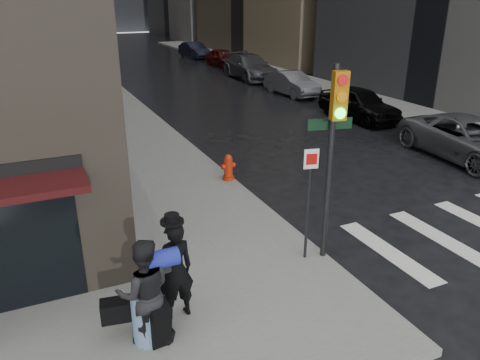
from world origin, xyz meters
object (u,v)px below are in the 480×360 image
object	(u,v)px
traffic_light	(331,140)
fire_hydrant	(228,168)
parked_car_2	(292,84)
parked_car_5	(194,50)
parked_car_1	(359,103)
parked_car_4	(223,58)
man_overcoat	(171,279)
man_jeans	(144,292)
parked_car_3	(250,67)
parked_car_0	(469,139)

from	to	relation	value
traffic_light	fire_hydrant	bearing A→B (deg)	103.03
parked_car_2	parked_car_5	distance (m)	18.88
traffic_light	fire_hydrant	size ratio (longest dim) A/B	5.07
parked_car_1	parked_car_4	distance (m)	18.90
man_overcoat	fire_hydrant	xyz separation A→B (m)	(3.55, 5.81, -0.49)
parked_car_5	man_jeans	bearing A→B (deg)	-115.37
fire_hydrant	parked_car_4	bearing A→B (deg)	67.72
man_jeans	parked_car_3	xyz separation A→B (m)	(13.25, 23.66, -0.26)
parked_car_4	parked_car_2	bearing A→B (deg)	-98.10
man_jeans	traffic_light	bearing A→B (deg)	-157.50
traffic_light	parked_car_3	distance (m)	24.51
parked_car_3	parked_car_4	world-z (taller)	parked_car_3
parked_car_4	parked_car_5	bearing A→B (deg)	88.59
traffic_light	fire_hydrant	xyz separation A→B (m)	(-0.04, 5.12, -2.30)
parked_car_0	man_overcoat	bearing A→B (deg)	-155.36
man_overcoat	parked_car_1	world-z (taller)	man_overcoat
man_overcoat	traffic_light	size ratio (longest dim) A/B	0.49
traffic_light	parked_car_4	xyz separation A→B (m)	(9.72, 28.95, -2.11)
man_jeans	parked_car_2	bearing A→B (deg)	-117.84
man_overcoat	parked_car_4	xyz separation A→B (m)	(13.32, 29.65, -0.29)
man_overcoat	man_jeans	distance (m)	0.62
parked_car_2	traffic_light	bearing A→B (deg)	-122.57
parked_car_0	parked_car_2	size ratio (longest dim) A/B	1.29
parked_car_5	traffic_light	bearing A→B (deg)	-109.84
man_overcoat	parked_car_1	bearing A→B (deg)	-145.92
traffic_light	parked_car_5	xyz separation A→B (m)	(9.44, 35.24, -2.11)
man_jeans	traffic_light	world-z (taller)	traffic_light
fire_hydrant	parked_car_3	size ratio (longest dim) A/B	0.14
parked_car_3	parked_car_5	distance (m)	12.58
man_jeans	parked_car_5	bearing A→B (deg)	-101.67
fire_hydrant	parked_car_2	world-z (taller)	parked_car_2
parked_car_3	traffic_light	bearing A→B (deg)	-110.81
man_jeans	fire_hydrant	world-z (taller)	man_jeans
fire_hydrant	parked_car_2	size ratio (longest dim) A/B	0.20
parked_car_4	man_jeans	bearing A→B (deg)	-118.80
parked_car_2	man_jeans	bearing A→B (deg)	-130.95
man_overcoat	parked_car_5	xyz separation A→B (m)	(13.03, 35.94, -0.30)
parked_car_1	parked_car_2	bearing A→B (deg)	86.67
man_jeans	parked_car_3	size ratio (longest dim) A/B	0.33
man_jeans	parked_car_3	world-z (taller)	man_jeans
man_overcoat	parked_car_2	distance (m)	21.10
traffic_light	parked_car_4	distance (m)	30.61
traffic_light	parked_car_0	world-z (taller)	traffic_light
fire_hydrant	parked_car_1	size ratio (longest dim) A/B	0.18
parked_car_3	parked_car_4	size ratio (longest dim) A/B	1.36
fire_hydrant	parked_car_0	size ratio (longest dim) A/B	0.15
parked_car_1	parked_car_2	size ratio (longest dim) A/B	1.09
parked_car_3	parked_car_1	bearing A→B (deg)	-90.57
man_overcoat	parked_car_2	world-z (taller)	man_overcoat
parked_car_1	fire_hydrant	bearing A→B (deg)	-153.28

